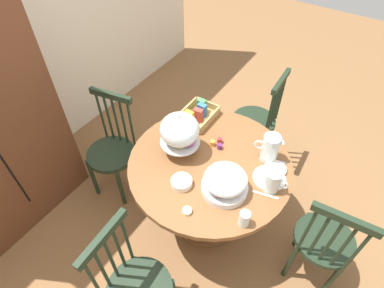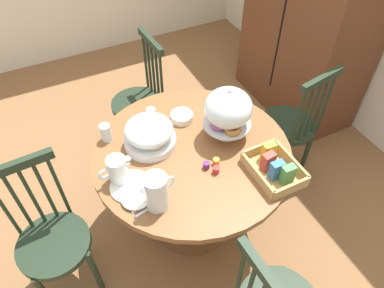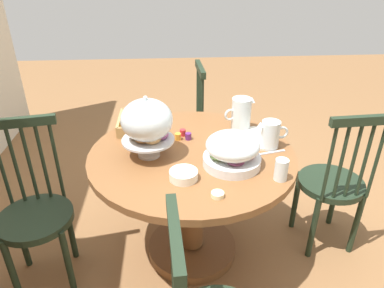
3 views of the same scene
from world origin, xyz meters
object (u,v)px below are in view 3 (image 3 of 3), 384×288
cereal_bowl (184,175)px  windsor_chair_near_window (36,215)px  windsor_chair_facing_door (333,185)px  milk_pitcher (241,116)px  china_plate_large (259,141)px  fruit_platter_covered (232,151)px  dining_table (192,185)px  pastry_stand_with_dome (147,123)px  butter_dish (218,195)px  orange_juice_pitcher (270,136)px  cereal_basket (138,121)px  drinking_glass (281,170)px  windsor_chair_far_side (183,130)px  china_plate_small (257,132)px

cereal_bowl → windsor_chair_near_window: bearing=80.8°
windsor_chair_facing_door → milk_pitcher: windsor_chair_facing_door is taller
china_plate_large → fruit_platter_covered: bearing=139.8°
cereal_bowl → dining_table: bearing=-12.7°
pastry_stand_with_dome → fruit_platter_covered: pastry_stand_with_dome is taller
dining_table → butter_dish: size_ratio=19.09×
orange_juice_pitcher → cereal_basket: orange_juice_pitcher is taller
windsor_chair_near_window → drinking_glass: (-0.17, -1.27, 0.34)m
dining_table → china_plate_large: 0.47m
cereal_bowl → drinking_glass: drinking_glass is taller
windsor_chair_facing_door → cereal_basket: 1.27m
windsor_chair_near_window → cereal_basket: bearing=-48.8°
cereal_basket → butter_dish: (-0.76, -0.41, -0.03)m
cereal_basket → windsor_chair_facing_door: bearing=-104.6°
cereal_basket → cereal_bowl: bearing=-156.7°
milk_pitcher → windsor_chair_near_window: bearing=108.3°
cereal_bowl → butter_dish: cereal_bowl is taller
milk_pitcher → drinking_glass: 0.56m
cereal_bowl → windsor_chair_facing_door: bearing=-72.4°
fruit_platter_covered → drinking_glass: size_ratio=2.73×
cereal_basket → dining_table: bearing=-136.9°
china_plate_large → drinking_glass: drinking_glass is taller
dining_table → windsor_chair_near_window: (-0.13, 0.86, -0.06)m
dining_table → drinking_glass: (-0.30, -0.41, 0.28)m
pastry_stand_with_dome → china_plate_large: pastry_stand_with_dome is taller
windsor_chair_far_side → cereal_bowl: windsor_chair_far_side is taller
windsor_chair_facing_door → windsor_chair_far_side: bearing=46.5°
china_plate_small → cereal_basket: bearing=77.7°
windsor_chair_near_window → windsor_chair_far_side: 1.32m
cereal_bowl → orange_juice_pitcher: bearing=-60.1°
fruit_platter_covered → windsor_chair_facing_door: bearing=-74.9°
windsor_chair_facing_door → fruit_platter_covered: 0.79m
cereal_bowl → drinking_glass: size_ratio=1.27×
dining_table → drinking_glass: bearing=-126.2°
windsor_chair_near_window → china_plate_small: windsor_chair_near_window is taller
milk_pitcher → butter_dish: milk_pitcher is taller
windsor_chair_far_side → china_plate_large: 0.93m
cereal_basket → drinking_glass: 0.97m
windsor_chair_near_window → orange_juice_pitcher: size_ratio=5.26×
drinking_glass → orange_juice_pitcher: bearing=-5.5°
dining_table → orange_juice_pitcher: 0.53m
orange_juice_pitcher → china_plate_small: orange_juice_pitcher is taller
milk_pitcher → drinking_glass: size_ratio=1.89×
windsor_chair_near_window → drinking_glass: 1.33m
windsor_chair_near_window → cereal_basket: size_ratio=3.09×
butter_dish → fruit_platter_covered: bearing=-22.3°
windsor_chair_far_side → cereal_bowl: 1.18m
china_plate_small → windsor_chair_facing_door: bearing=-108.0°
cereal_basket → fruit_platter_covered: bearing=-133.6°
windsor_chair_facing_door → fruit_platter_covered: size_ratio=3.25×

